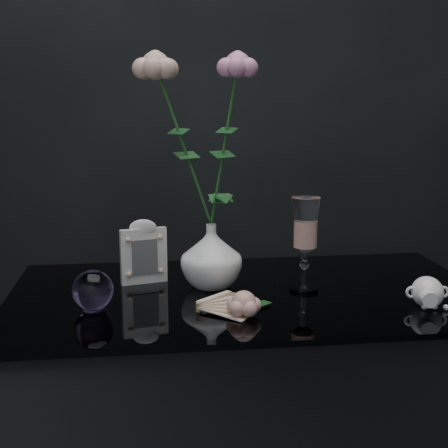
{
  "coord_description": "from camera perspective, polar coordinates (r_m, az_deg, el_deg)",
  "views": [
    {
      "loc": [
        -0.22,
        -1.26,
        1.19
      ],
      "look_at": [
        -0.06,
        0.03,
        0.92
      ],
      "focal_mm": 50.0,
      "sensor_mm": 36.0,
      "label": 1
    }
  ],
  "objects": [
    {
      "name": "roses",
      "position": [
        1.36,
        -2.24,
        8.68
      ],
      "size": [
        0.25,
        0.1,
        0.42
      ],
      "color": "#E0AF97",
      "rests_on": "vase"
    },
    {
      "name": "table",
      "position": [
        1.55,
        2.11,
        -19.7
      ],
      "size": [
        1.05,
        0.58,
        0.76
      ],
      "color": "black",
      "rests_on": "ground"
    },
    {
      "name": "picture_frame",
      "position": [
        1.45,
        -7.36,
        -2.5
      ],
      "size": [
        0.13,
        0.11,
        0.15
      ],
      "primitive_type": null,
      "rotation": [
        0.0,
        0.0,
        0.25
      ],
      "color": "white",
      "rests_on": "table"
    },
    {
      "name": "paperweight",
      "position": [
        1.29,
        -11.91,
        -5.94
      ],
      "size": [
        0.08,
        0.08,
        0.08
      ],
      "primitive_type": null,
      "rotation": [
        0.0,
        0.0,
        0.01
      ],
      "color": "#9576C0",
      "rests_on": "table"
    },
    {
      "name": "vase",
      "position": [
        1.41,
        -1.17,
        -2.93
      ],
      "size": [
        0.16,
        0.16,
        0.15
      ],
      "primitive_type": "imported",
      "rotation": [
        0.0,
        0.0,
        0.15
      ],
      "color": "white",
      "rests_on": "table"
    },
    {
      "name": "wine_glass",
      "position": [
        1.39,
        7.42,
        -1.88
      ],
      "size": [
        0.07,
        0.07,
        0.21
      ],
      "primitive_type": null,
      "rotation": [
        0.0,
        0.0,
        -0.02
      ],
      "color": "white",
      "rests_on": "table"
    },
    {
      "name": "paper_fan",
      "position": [
        1.27,
        -2.31,
        -7.51
      ],
      "size": [
        0.26,
        0.23,
        0.02
      ],
      "primitive_type": null,
      "rotation": [
        0.0,
        0.0,
        -0.3
      ],
      "color": "#F2E7C1",
      "rests_on": "table"
    },
    {
      "name": "pearl_jar",
      "position": [
        1.36,
        18.11,
        -5.81
      ],
      "size": [
        0.25,
        0.26,
        0.07
      ],
      "primitive_type": null,
      "rotation": [
        0.0,
        0.0,
        -0.12
      ],
      "color": "white",
      "rests_on": "table"
    },
    {
      "name": "loose_rose",
      "position": [
        1.24,
        1.82,
        -7.29
      ],
      "size": [
        0.13,
        0.17,
        0.05
      ],
      "primitive_type": null,
      "rotation": [
        0.0,
        0.0,
        0.12
      ],
      "color": "#DC9F8E",
      "rests_on": "table"
    }
  ]
}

